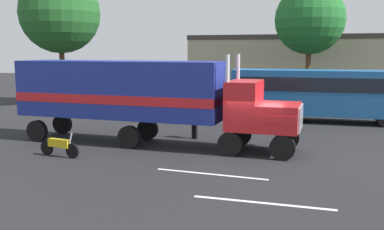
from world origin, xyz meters
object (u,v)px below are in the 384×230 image
semi_truck (140,94)px  parked_bus (317,91)px  parked_car (132,103)px  person_bystander (195,122)px  tree_left (60,13)px  tree_center (310,20)px  motorcycle (59,146)px

semi_truck → parked_bus: (9.19, 8.78, -0.46)m
parked_car → parked_bus: bearing=-4.6°
person_bystander → parked_car: size_ratio=0.35×
tree_left → tree_center: size_ratio=1.08×
semi_truck → parked_car: bearing=111.8°
tree_center → person_bystander: bearing=-111.8°
parked_bus → parked_car: 13.22m
person_bystander → tree_center: 19.27m
person_bystander → tree_center: bearing=68.2°
semi_truck → tree_left: 18.37m
semi_truck → tree_left: tree_left is taller
person_bystander → tree_center: (6.76, 16.88, 6.37)m
person_bystander → parked_car: 10.22m
parked_bus → tree_center: size_ratio=1.08×
person_bystander → parked_bus: parked_bus is taller
person_bystander → tree_center: size_ratio=0.16×
motorcycle → semi_truck: bearing=49.8°
person_bystander → tree_left: tree_left is taller
semi_truck → parked_car: size_ratio=3.05×
parked_car → tree_center: 17.08m
motorcycle → tree_center: bearing=61.5°
semi_truck → tree_left: bearing=130.3°
tree_center → parked_bus: bearing=-89.9°
parked_car → semi_truck: bearing=-68.2°
semi_truck → parked_bus: bearing=43.7°
semi_truck → parked_car: (-3.93, 9.84, -1.72)m
semi_truck → person_bystander: semi_truck is taller
motorcycle → tree_left: 20.13m
motorcycle → tree_left: (-8.69, 16.66, 7.25)m
parked_car → motorcycle: size_ratio=2.27×
tree_left → tree_center: tree_left is taller
tree_center → tree_left: bearing=-165.7°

